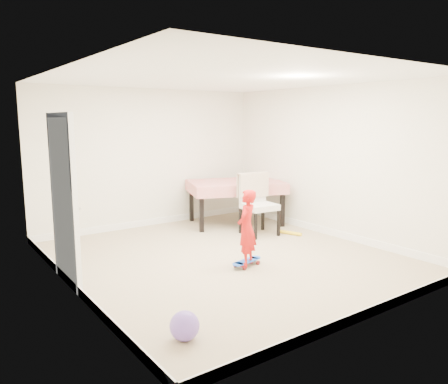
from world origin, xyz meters
TOP-DOWN VIEW (x-y plane):
  - ground at (0.00, 0.00)m, footprint 5.00×5.00m
  - ceiling at (0.00, 0.00)m, footprint 4.50×5.00m
  - wall_back at (0.00, 2.48)m, footprint 4.50×0.04m
  - wall_front at (0.00, -2.48)m, footprint 4.50×0.04m
  - wall_left at (-2.23, 0.00)m, footprint 0.04×5.00m
  - wall_right at (2.23, 0.00)m, footprint 0.04×5.00m
  - door at (-2.22, 0.30)m, footprint 0.11×0.94m
  - baseboard_back at (0.00, 2.49)m, footprint 4.50×0.02m
  - baseboard_front at (0.00, -2.49)m, footprint 4.50×0.02m
  - baseboard_left at (-2.24, 0.00)m, footprint 0.02×5.00m
  - baseboard_right at (2.24, 0.00)m, footprint 0.02×5.00m
  - dining_table at (1.40, 1.64)m, footprint 2.06×1.66m
  - dining_chair at (1.24, 0.72)m, footprint 0.66×0.73m
  - skateboard at (0.00, -0.48)m, footprint 0.57×0.31m
  - child at (-0.04, -0.53)m, footprint 0.46×0.42m
  - balloon at (-1.76, -1.78)m, footprint 0.28×0.28m
  - foam_toy at (1.70, 0.38)m, footprint 0.20×0.40m

SIDE VIEW (x-z plane):
  - ground at x=0.00m, z-range 0.00..0.00m
  - foam_toy at x=1.70m, z-range 0.00..0.06m
  - skateboard at x=0.00m, z-range 0.00..0.08m
  - baseboard_back at x=0.00m, z-range 0.00..0.12m
  - baseboard_front at x=0.00m, z-range 0.00..0.12m
  - baseboard_left at x=-2.24m, z-range 0.00..0.12m
  - baseboard_right at x=2.24m, z-range 0.00..0.12m
  - balloon at x=-1.76m, z-range 0.00..0.28m
  - dining_table at x=1.40m, z-range 0.00..0.84m
  - child at x=-0.04m, z-range 0.00..1.06m
  - dining_chair at x=1.24m, z-range 0.00..1.09m
  - door at x=-2.22m, z-range -0.03..2.08m
  - wall_back at x=0.00m, z-range 0.00..2.60m
  - wall_front at x=0.00m, z-range 0.00..2.60m
  - wall_left at x=-2.23m, z-range 0.00..2.60m
  - wall_right at x=2.23m, z-range 0.00..2.60m
  - ceiling at x=0.00m, z-range 2.56..2.60m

